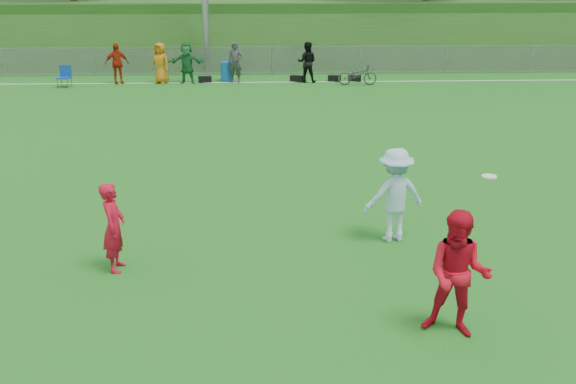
{
  "coord_description": "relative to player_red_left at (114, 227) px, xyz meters",
  "views": [
    {
      "loc": [
        -0.53,
        -9.46,
        4.85
      ],
      "look_at": [
        -0.11,
        0.5,
        1.27
      ],
      "focal_mm": 40.0,
      "sensor_mm": 36.0,
      "label": 1
    }
  ],
  "objects": [
    {
      "name": "ground",
      "position": [
        2.98,
        -0.34,
        -0.76
      ],
      "size": [
        120.0,
        120.0,
        0.0
      ],
      "primitive_type": "plane",
      "color": "#1E6214",
      "rests_on": "ground"
    },
    {
      "name": "camp_chair",
      "position": [
        -5.62,
        16.88,
        -0.5
      ],
      "size": [
        0.53,
        0.54,
        0.87
      ],
      "rotation": [
        0.0,
        0.0,
        -0.1
      ],
      "color": "#0E3C9C",
      "rests_on": "ground"
    },
    {
      "name": "player_red_left",
      "position": [
        0.0,
        0.0,
        0.0
      ],
      "size": [
        0.38,
        0.56,
        1.52
      ],
      "primitive_type": "imported",
      "rotation": [
        0.0,
        0.0,
        1.55
      ],
      "color": "red",
      "rests_on": "ground"
    },
    {
      "name": "bicycle",
      "position": [
        6.48,
        16.86,
        -0.34
      ],
      "size": [
        1.62,
        0.59,
        0.85
      ],
      "primitive_type": "imported",
      "rotation": [
        0.0,
        0.0,
        1.56
      ],
      "color": "#323235",
      "rests_on": "ground"
    },
    {
      "name": "recycling_bin",
      "position": [
        1.0,
        18.1,
        -0.35
      ],
      "size": [
        0.69,
        0.69,
        0.82
      ],
      "primitive_type": "cylinder",
      "rotation": [
        0.0,
        0.0,
        0.32
      ],
      "color": "#105AB5",
      "rests_on": "ground"
    },
    {
      "name": "sideline_far",
      "position": [
        2.98,
        17.66,
        -0.76
      ],
      "size": [
        60.0,
        0.1,
        0.01
      ],
      "primitive_type": "cube",
      "color": "white",
      "rests_on": "ground"
    },
    {
      "name": "player_blue",
      "position": [
        4.84,
        1.01,
        0.11
      ],
      "size": [
        1.24,
        0.86,
        1.75
      ],
      "primitive_type": "imported",
      "rotation": [
        0.0,
        0.0,
        3.34
      ],
      "color": "#A5CFE5",
      "rests_on": "ground"
    },
    {
      "name": "berm",
      "position": [
        2.98,
        30.66,
        0.74
      ],
      "size": [
        120.0,
        18.0,
        3.0
      ],
      "primitive_type": "cube",
      "color": "#1C5217",
      "rests_on": "ground"
    },
    {
      "name": "fence",
      "position": [
        2.98,
        19.66,
        -0.11
      ],
      "size": [
        58.0,
        0.06,
        1.3
      ],
      "color": "gray",
      "rests_on": "ground"
    },
    {
      "name": "frisbee",
      "position": [
        6.74,
        1.53,
        0.27
      ],
      "size": [
        0.29,
        0.29,
        0.03
      ],
      "color": "white",
      "rests_on": "ground"
    },
    {
      "name": "gear_bags",
      "position": [
        4.05,
        17.76,
        -0.63
      ],
      "size": [
        7.03,
        0.46,
        0.26
      ],
      "color": "black",
      "rests_on": "ground"
    },
    {
      "name": "spectator_row",
      "position": [
        -0.04,
        17.66,
        0.09
      ],
      "size": [
        9.02,
        0.86,
        1.69
      ],
      "color": "#B0230C",
      "rests_on": "ground"
    },
    {
      "name": "player_red_center",
      "position": [
        5.06,
        -2.19,
        0.14
      ],
      "size": [
        1.07,
        0.96,
        1.8
      ],
      "primitive_type": "imported",
      "rotation": [
        0.0,
        0.0,
        -0.39
      ],
      "color": "red",
      "rests_on": "ground"
    }
  ]
}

